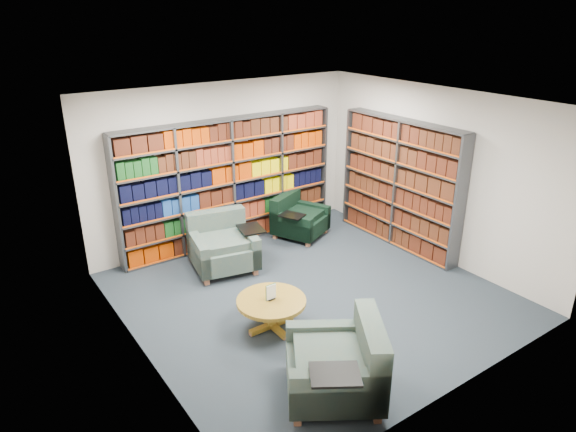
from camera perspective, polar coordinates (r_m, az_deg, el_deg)
room_shell at (r=7.01m, az=2.81°, el=1.14°), size 5.02×5.02×2.82m
bookshelf_back at (r=8.97m, az=-6.40°, el=3.72°), size 4.00×0.28×2.20m
bookshelf_right at (r=9.03m, az=12.29°, el=3.49°), size 0.28×2.50×2.20m
chair_teal_left at (r=8.33m, az=-7.37°, el=-3.35°), size 1.23×1.13×0.87m
chair_green_right at (r=9.41m, az=0.96°, el=-0.40°), size 1.11×1.10×0.75m
chair_teal_front at (r=5.71m, az=6.11°, el=-16.38°), size 1.37×1.37×0.90m
coffee_table at (r=6.73m, az=-1.86°, el=-9.89°), size 0.90×0.90×0.63m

